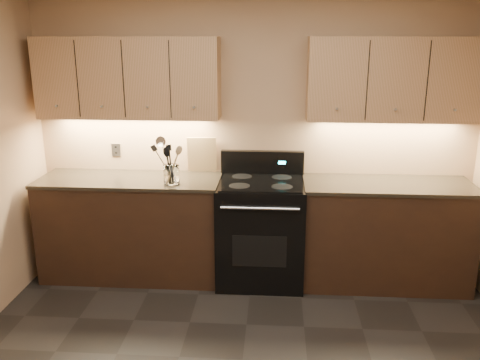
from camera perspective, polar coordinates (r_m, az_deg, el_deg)
name	(u,v)px	position (r m, az deg, el deg)	size (l,w,h in m)	color
wall_back	(254,133)	(4.66, 1.60, 5.33)	(4.00, 0.04, 2.60)	tan
counter_left	(132,227)	(4.78, -11.99, -5.16)	(1.62, 0.62, 0.93)	black
counter_right	(385,233)	(4.71, 15.92, -5.79)	(1.46, 0.62, 0.93)	black
stove	(261,230)	(4.58, 2.34, -5.58)	(0.76, 0.68, 1.14)	black
upper_cab_left	(128,78)	(4.63, -12.44, 11.13)	(1.60, 0.30, 0.70)	tan
upper_cab_right	(393,79)	(4.55, 16.84, 10.75)	(1.44, 0.30, 0.70)	tan
outlet_plate	(116,150)	(4.92, -13.74, 3.30)	(0.09, 0.01, 0.12)	#B2B5BA
utensil_crock	(172,175)	(4.38, -7.69, 0.56)	(0.17, 0.17, 0.17)	white
cutting_board	(202,155)	(4.71, -4.29, 2.87)	(0.27, 0.02, 0.34)	tan
wooden_spoon	(167,164)	(4.36, -8.16, 1.79)	(0.06, 0.06, 0.32)	tan
black_spoon	(171,164)	(4.39, -7.81, 1.75)	(0.06, 0.06, 0.30)	black
black_turner	(172,164)	(4.33, -7.63, 1.83)	(0.08, 0.08, 0.34)	black
steel_spatula	(174,160)	(4.36, -7.41, 2.25)	(0.08, 0.08, 0.38)	silver
steel_skimmer	(175,160)	(4.33, -7.31, 2.24)	(0.09, 0.09, 0.39)	silver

